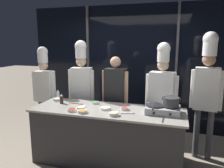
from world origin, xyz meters
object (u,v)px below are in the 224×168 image
object	(u,v)px
portable_stove	(163,110)
squeeze_bottle_soy	(62,99)
prep_bowl_ginger	(114,114)
prep_bowl_chili_flakes	(72,110)
serving_spoon_solid	(130,113)
chef_pastry	(207,84)
serving_spoon_slotted	(79,104)
chef_head	(44,85)
chef_line	(162,90)
prep_bowl_bell_pepper	(124,108)
prep_bowl_noodles	(105,108)
prep_bowl_onion	(57,99)
chef_sous	(82,82)
frying_pan	(155,104)
prep_bowl_carrots	(82,111)
prep_bowl_garlic	(81,108)
stock_pot	(171,102)
person_guest	(115,92)
squeeze_bottle_clear	(58,95)

from	to	relation	value
portable_stove	squeeze_bottle_soy	xyz separation A→B (m)	(-1.67, 0.03, 0.03)
prep_bowl_ginger	prep_bowl_chili_flakes	bearing A→B (deg)	179.77
serving_spoon_solid	chef_pastry	xyz separation A→B (m)	(1.08, 0.70, 0.37)
serving_spoon_slotted	chef_head	world-z (taller)	chef_head
serving_spoon_slotted	chef_line	world-z (taller)	chef_line
prep_bowl_bell_pepper	prep_bowl_noodles	bearing A→B (deg)	-166.06
prep_bowl_onion	chef_sous	xyz separation A→B (m)	(0.29, 0.43, 0.25)
frying_pan	prep_bowl_chili_flakes	size ratio (longest dim) A/B	3.40
prep_bowl_chili_flakes	chef_sous	size ratio (longest dim) A/B	0.07
squeeze_bottle_soy	prep_bowl_chili_flakes	xyz separation A→B (m)	(0.36, -0.33, -0.06)
prep_bowl_bell_pepper	chef_pastry	xyz separation A→B (m)	(1.21, 0.54, 0.35)
prep_bowl_carrots	chef_line	xyz separation A→B (m)	(1.07, 0.87, 0.20)
prep_bowl_garlic	serving_spoon_slotted	size ratio (longest dim) A/B	0.52
stock_pot	squeeze_bottle_soy	distance (m)	1.79
stock_pot	prep_bowl_chili_flakes	bearing A→B (deg)	-167.88
prep_bowl_chili_flakes	person_guest	xyz separation A→B (m)	(0.43, 0.87, 0.10)
prep_bowl_garlic	chef_head	bearing A→B (deg)	147.14
chef_sous	chef_pastry	distance (m)	2.19
stock_pot	squeeze_bottle_clear	distance (m)	2.02
prep_bowl_ginger	serving_spoon_solid	distance (m)	0.25
prep_bowl_chili_flakes	squeeze_bottle_soy	bearing A→B (deg)	137.24
stock_pot	prep_bowl_ginger	world-z (taller)	stock_pot
portable_stove	prep_bowl_carrots	world-z (taller)	portable_stove
prep_bowl_carrots	prep_bowl_chili_flakes	bearing A→B (deg)	174.40
chef_head	serving_spoon_solid	bearing A→B (deg)	161.61
prep_bowl_bell_pepper	person_guest	size ratio (longest dim) A/B	0.08
prep_bowl_garlic	chef_line	size ratio (longest dim) A/B	0.07
portable_stove	serving_spoon_slotted	size ratio (longest dim) A/B	1.86
prep_bowl_onion	person_guest	size ratio (longest dim) A/B	0.08
person_guest	chef_head	bearing A→B (deg)	7.00
portable_stove	prep_bowl_garlic	xyz separation A→B (m)	(-1.22, -0.18, -0.03)
prep_bowl_onion	prep_bowl_garlic	world-z (taller)	prep_bowl_garlic
stock_pot	prep_bowl_chili_flakes	world-z (taller)	stock_pot
frying_pan	person_guest	distance (m)	0.96
frying_pan	prep_bowl_garlic	distance (m)	1.13
chef_sous	squeeze_bottle_clear	bearing A→B (deg)	38.04
frying_pan	chef_head	bearing A→B (deg)	166.11
chef_head	person_guest	distance (m)	1.47
prep_bowl_carrots	chef_pastry	xyz separation A→B (m)	(1.76, 0.86, 0.35)
prep_bowl_onion	prep_bowl_noodles	world-z (taller)	prep_bowl_onion
prep_bowl_ginger	prep_bowl_noodles	world-z (taller)	prep_bowl_ginger
prep_bowl_carrots	prep_bowl_garlic	bearing A→B (deg)	120.94
stock_pot	prep_bowl_onion	world-z (taller)	stock_pot
chef_pastry	stock_pot	bearing A→B (deg)	53.55
stock_pot	person_guest	size ratio (longest dim) A/B	0.16
prep_bowl_onion	chef_pastry	distance (m)	2.53
prep_bowl_chili_flakes	prep_bowl_ginger	bearing A→B (deg)	-0.23
prep_bowl_noodles	chef_line	size ratio (longest dim) A/B	0.09
serving_spoon_slotted	prep_bowl_noodles	bearing A→B (deg)	-17.29
person_guest	prep_bowl_ginger	bearing A→B (deg)	110.68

